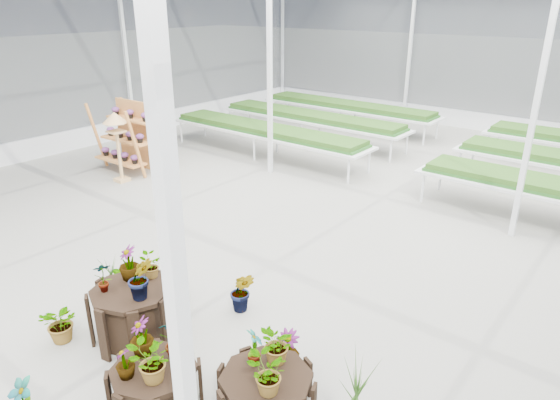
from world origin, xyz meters
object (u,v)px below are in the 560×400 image
Objects in this scene: plinth_tall at (134,313)px; bird_table at (118,147)px; plinth_mid at (155,387)px; plinth_low at (266,393)px; shelf_rack at (127,138)px.

bird_table is at bearing 146.68° from plinth_tall.
bird_table is (-5.39, 3.54, 0.50)m from plinth_tall.
plinth_mid is 0.93× the size of plinth_low.
bird_table is (0.54, -0.63, -0.02)m from shelf_rack.
plinth_mid is 8.60m from shelf_rack.
plinth_low is 9.12m from shelf_rack.
shelf_rack is 1.03× the size of bird_table.
plinth_tall is at bearing -177.40° from plinth_low.
bird_table is at bearing -51.69° from shelf_rack.
plinth_mid is (1.20, -0.60, -0.11)m from plinth_tall.
plinth_low is 0.59× the size of shelf_rack.
plinth_mid is 0.56× the size of bird_table.
plinth_tall is 2.21m from plinth_low.
bird_table reaches higher than plinth_mid.
shelf_rack reaches higher than plinth_low.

